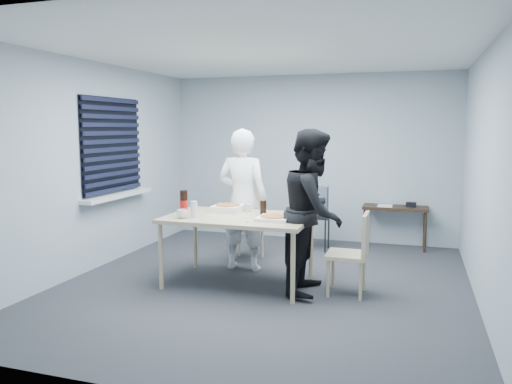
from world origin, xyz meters
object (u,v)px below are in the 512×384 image
(chair_far, at_px, (249,221))
(mug_b, at_px, (249,207))
(person_white, at_px, (243,200))
(soda_bottle, at_px, (184,203))
(backpack, at_px, (317,201))
(chair_right, at_px, (355,248))
(stool, at_px, (317,222))
(person_black, at_px, (313,211))
(mug_a, at_px, (182,214))
(side_table, at_px, (395,212))
(dining_table, at_px, (238,221))

(chair_far, xyz_separation_m, mug_b, (0.26, -0.77, 0.32))
(person_white, distance_m, soda_bottle, 0.86)
(chair_far, xyz_separation_m, backpack, (0.81, 0.73, 0.21))
(chair_right, distance_m, stool, 2.00)
(backpack, bearing_deg, stool, 91.92)
(chair_right, distance_m, person_black, 0.59)
(mug_a, bearing_deg, side_table, 50.58)
(chair_right, height_order, stool, chair_right)
(mug_b, bearing_deg, chair_far, 108.79)
(mug_b, bearing_deg, person_black, -22.30)
(person_black, bearing_deg, stool, 9.35)
(stool, height_order, mug_a, mug_a)
(chair_right, bearing_deg, person_white, 158.28)
(person_white, height_order, person_black, same)
(dining_table, height_order, mug_b, mug_b)
(backpack, bearing_deg, mug_b, -108.09)
(backpack, xyz_separation_m, mug_a, (-1.10, -2.15, 0.11))
(dining_table, relative_size, mug_b, 16.16)
(chair_far, bearing_deg, stool, 42.62)
(mug_a, bearing_deg, chair_far, 78.34)
(person_white, bearing_deg, mug_b, 123.40)
(chair_right, bearing_deg, backpack, 112.58)
(mug_a, distance_m, mug_b, 0.86)
(dining_table, bearing_deg, side_table, 55.23)
(dining_table, xyz_separation_m, backpack, (0.55, 1.85, -0.01))
(chair_right, relative_size, person_black, 0.50)
(chair_far, relative_size, mug_b, 8.90)
(chair_far, relative_size, side_table, 0.95)
(mug_a, distance_m, soda_bottle, 0.21)
(stool, distance_m, mug_b, 1.66)
(chair_far, distance_m, mug_a, 1.49)
(person_white, relative_size, mug_a, 14.39)
(person_white, bearing_deg, stool, -119.35)
(side_table, bearing_deg, chair_right, -97.68)
(chair_right, relative_size, mug_b, 8.90)
(stool, xyz_separation_m, mug_b, (-0.54, -1.51, 0.43))
(side_table, bearing_deg, mug_a, -129.42)
(person_black, distance_m, soda_bottle, 1.48)
(chair_right, xyz_separation_m, person_black, (-0.46, -0.01, 0.37))
(stool, bearing_deg, backpack, -90.00)
(side_table, xyz_separation_m, stool, (-1.08, -0.48, -0.14))
(mug_b, bearing_deg, stool, 70.14)
(side_table, relative_size, soda_bottle, 3.24)
(dining_table, xyz_separation_m, chair_far, (-0.26, 1.12, -0.22))
(chair_right, height_order, mug_b, chair_right)
(chair_right, relative_size, mug_a, 7.24)
(dining_table, xyz_separation_m, mug_a, (-0.55, -0.30, 0.11))
(soda_bottle, bearing_deg, person_white, 58.14)
(stool, height_order, backpack, backpack)
(mug_b, bearing_deg, soda_bottle, -141.99)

